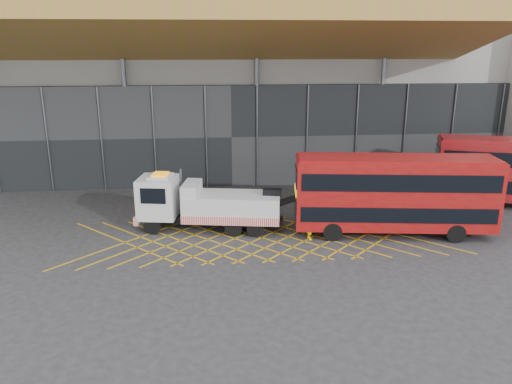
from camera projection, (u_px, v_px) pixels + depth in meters
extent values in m
plane|color=#27272A|center=(208.00, 240.00, 29.38)|extent=(120.00, 120.00, 0.00)
cube|color=#C99612|center=(125.00, 242.00, 28.94)|extent=(7.16, 7.16, 0.01)
cube|color=#C99612|center=(125.00, 242.00, 28.94)|extent=(7.16, 7.16, 0.01)
cube|color=#C99612|center=(153.00, 241.00, 29.09)|extent=(7.16, 7.16, 0.01)
cube|color=#C99612|center=(153.00, 241.00, 29.09)|extent=(7.16, 7.16, 0.01)
cube|color=#C99612|center=(180.00, 240.00, 29.23)|extent=(7.16, 7.16, 0.01)
cube|color=#C99612|center=(180.00, 240.00, 29.23)|extent=(7.16, 7.16, 0.01)
cube|color=#C99612|center=(208.00, 240.00, 29.38)|extent=(7.16, 7.16, 0.01)
cube|color=#C99612|center=(208.00, 240.00, 29.38)|extent=(7.16, 7.16, 0.01)
cube|color=#C99612|center=(235.00, 239.00, 29.52)|extent=(7.16, 7.16, 0.01)
cube|color=#C99612|center=(235.00, 239.00, 29.52)|extent=(7.16, 7.16, 0.01)
cube|color=#C99612|center=(262.00, 238.00, 29.66)|extent=(7.16, 7.16, 0.01)
cube|color=#C99612|center=(262.00, 238.00, 29.66)|extent=(7.16, 7.16, 0.01)
cube|color=#C99612|center=(288.00, 237.00, 29.81)|extent=(7.16, 7.16, 0.01)
cube|color=#C99612|center=(288.00, 237.00, 29.81)|extent=(7.16, 7.16, 0.01)
cube|color=#C99612|center=(315.00, 236.00, 29.95)|extent=(7.16, 7.16, 0.01)
cube|color=#C99612|center=(315.00, 236.00, 29.95)|extent=(7.16, 7.16, 0.01)
cube|color=#C99612|center=(341.00, 235.00, 30.10)|extent=(7.16, 7.16, 0.01)
cube|color=#C99612|center=(341.00, 235.00, 30.10)|extent=(7.16, 7.16, 0.01)
cube|color=#C99612|center=(366.00, 234.00, 30.24)|extent=(7.16, 7.16, 0.01)
cube|color=#C99612|center=(366.00, 234.00, 30.24)|extent=(7.16, 7.16, 0.01)
cube|color=#C99612|center=(392.00, 233.00, 30.39)|extent=(7.16, 7.16, 0.01)
cube|color=#C99612|center=(392.00, 233.00, 30.39)|extent=(7.16, 7.16, 0.01)
cube|color=gray|center=(227.00, 67.00, 45.09)|extent=(55.00, 14.00, 18.00)
cube|color=black|center=(231.00, 136.00, 39.57)|extent=(55.00, 0.80, 8.00)
cube|color=olive|center=(203.00, 37.00, 33.70)|extent=(40.00, 11.93, 4.07)
cylinder|color=#595B60|center=(128.00, 126.00, 38.37)|extent=(0.36, 0.36, 10.00)
cylinder|color=#595B60|center=(257.00, 124.00, 39.27)|extent=(0.36, 0.36, 10.00)
cylinder|color=#595B60|center=(380.00, 122.00, 40.17)|extent=(0.36, 0.36, 10.00)
cube|color=black|center=(211.00, 219.00, 30.82)|extent=(9.01, 2.41, 0.33)
cube|color=silver|center=(158.00, 197.00, 30.65)|extent=(2.63, 2.70, 2.46)
cube|color=black|center=(140.00, 190.00, 30.60)|extent=(0.39, 2.06, 1.04)
cube|color=red|center=(141.00, 215.00, 31.08)|extent=(0.64, 2.46, 0.52)
cube|color=orange|center=(160.00, 174.00, 30.22)|extent=(1.03, 1.26, 0.11)
cube|color=silver|center=(232.00, 206.00, 30.48)|extent=(6.17, 3.29, 1.51)
cube|color=red|center=(230.00, 221.00, 29.48)|extent=(5.79, 1.02, 0.52)
cube|color=silver|center=(192.00, 188.00, 30.33)|extent=(1.30, 2.39, 0.66)
cube|color=black|center=(272.00, 193.00, 30.05)|extent=(1.20, 0.65, 0.47)
cube|color=black|center=(288.00, 200.00, 30.12)|extent=(2.09, 0.67, 1.02)
cylinder|color=black|center=(153.00, 226.00, 30.15)|extent=(1.08, 0.50, 1.04)
cylinder|color=black|center=(161.00, 215.00, 32.04)|extent=(1.08, 0.50, 1.04)
cylinder|color=black|center=(255.00, 228.00, 29.72)|extent=(1.08, 0.50, 1.04)
cylinder|color=black|center=(258.00, 217.00, 31.62)|extent=(1.08, 0.50, 1.04)
cylinder|color=#595B60|center=(181.00, 185.00, 31.32)|extent=(0.13, 0.13, 2.08)
cube|color=maroon|center=(395.00, 193.00, 29.52)|extent=(11.93, 4.22, 4.12)
cube|color=black|center=(393.00, 208.00, 29.80)|extent=(11.48, 4.22, 0.90)
cube|color=black|center=(396.00, 177.00, 29.25)|extent=(11.48, 4.22, 1.01)
cube|color=black|center=(295.00, 206.00, 29.99)|extent=(0.37, 2.37, 1.38)
cube|color=black|center=(296.00, 176.00, 29.46)|extent=(0.37, 2.37, 1.01)
cube|color=yellow|center=(296.00, 190.00, 29.70)|extent=(0.31, 1.89, 0.37)
cube|color=maroon|center=(398.00, 158.00, 28.92)|extent=(11.67, 3.97, 0.13)
cylinder|color=black|center=(332.00, 232.00, 29.09)|extent=(1.14, 0.46, 1.10)
cylinder|color=black|center=(328.00, 218.00, 31.40)|extent=(1.14, 0.46, 1.10)
cylinder|color=black|center=(456.00, 233.00, 28.84)|extent=(1.14, 0.46, 1.10)
cylinder|color=black|center=(442.00, 219.00, 31.14)|extent=(1.14, 0.46, 1.10)
cube|color=black|center=(435.00, 178.00, 36.25)|extent=(0.83, 2.27, 1.38)
cube|color=black|center=(438.00, 153.00, 35.71)|extent=(0.83, 2.27, 1.01)
cube|color=yellow|center=(436.00, 165.00, 35.96)|extent=(0.68, 1.81, 0.37)
cylinder|color=black|center=(467.00, 200.00, 34.97)|extent=(1.15, 0.66, 1.10)
cylinder|color=black|center=(462.00, 190.00, 37.21)|extent=(1.15, 0.66, 1.10)
imported|color=yellow|center=(310.00, 224.00, 29.23)|extent=(0.52, 0.72, 1.82)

